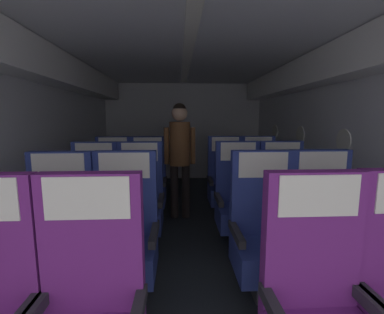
{
  "coord_description": "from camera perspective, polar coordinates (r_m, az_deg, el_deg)",
  "views": [
    {
      "loc": [
        -0.12,
        0.33,
        1.39
      ],
      "look_at": [
        0.04,
        3.34,
        0.95
      ],
      "focal_mm": 24.55,
      "sensor_mm": 36.0,
      "label": 1
    }
  ],
  "objects": [
    {
      "name": "seat_b_left_aisle",
      "position": [
        2.17,
        -14.38,
        -16.76
      ],
      "size": [
        0.51,
        0.46,
        1.14
      ],
      "color": "#38383D",
      "rests_on": "ground"
    },
    {
      "name": "seat_b_right_aisle",
      "position": [
        2.41,
        26.66,
        -14.81
      ],
      "size": [
        0.51,
        0.46,
        1.14
      ],
      "color": "#38383D",
      "rests_on": "ground"
    },
    {
      "name": "ground",
      "position": [
        3.18,
        -0.55,
        -17.69
      ],
      "size": [
        3.77,
        6.77,
        0.02
      ],
      "primitive_type": "cube",
      "color": "#23282D"
    },
    {
      "name": "seat_d_right_window",
      "position": [
        3.77,
        7.34,
        -5.75
      ],
      "size": [
        0.51,
        0.46,
        1.14
      ],
      "color": "#38383D",
      "rests_on": "ground"
    },
    {
      "name": "seat_c_left_aisle",
      "position": [
        2.93,
        -11.25,
        -9.95
      ],
      "size": [
        0.51,
        0.46,
        1.14
      ],
      "color": "#38383D",
      "rests_on": "ground"
    },
    {
      "name": "fuselage_shell",
      "position": [
        3.15,
        -0.79,
        12.28
      ],
      "size": [
        3.65,
        6.42,
        2.23
      ],
      "color": "silver",
      "rests_on": "ground"
    },
    {
      "name": "seat_b_right_window",
      "position": [
        2.21,
        15.35,
        -16.37
      ],
      "size": [
        0.51,
        0.46,
        1.14
      ],
      "color": "#38383D",
      "rests_on": "ground"
    },
    {
      "name": "seat_c_right_aisle",
      "position": [
        3.11,
        19.13,
        -9.18
      ],
      "size": [
        0.51,
        0.46,
        1.14
      ],
      "color": "#38383D",
      "rests_on": "ground"
    },
    {
      "name": "seat_b_left_window",
      "position": [
        2.3,
        -26.97,
        -15.96
      ],
      "size": [
        0.51,
        0.46,
        1.14
      ],
      "color": "#38383D",
      "rests_on": "ground"
    },
    {
      "name": "seat_d_left_aisle",
      "position": [
        3.71,
        -9.53,
        -6.0
      ],
      "size": [
        0.51,
        0.46,
        1.14
      ],
      "color": "#38383D",
      "rests_on": "ground"
    },
    {
      "name": "seat_d_left_window",
      "position": [
        3.81,
        -16.77,
        -5.86
      ],
      "size": [
        0.51,
        0.46,
        1.14
      ],
      "color": "#38383D",
      "rests_on": "ground"
    },
    {
      "name": "seat_d_right_aisle",
      "position": [
        3.87,
        14.31,
        -5.54
      ],
      "size": [
        0.51,
        0.46,
        1.14
      ],
      "color": "#38383D",
      "rests_on": "ground"
    },
    {
      "name": "flight_attendant",
      "position": [
        3.6,
        -2.67,
        1.85
      ],
      "size": [
        0.43,
        0.28,
        1.59
      ],
      "rotation": [
        0.0,
        0.0,
        2.91
      ],
      "color": "black",
      "rests_on": "ground"
    },
    {
      "name": "seat_c_right_window",
      "position": [
        2.97,
        10.08,
        -9.68
      ],
      "size": [
        0.51,
        0.46,
        1.14
      ],
      "color": "#38383D",
      "rests_on": "ground"
    },
    {
      "name": "seat_c_left_window",
      "position": [
        3.04,
        -20.48,
        -9.67
      ],
      "size": [
        0.51,
        0.46,
        1.14
      ],
      "color": "#38383D",
      "rests_on": "ground"
    }
  ]
}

